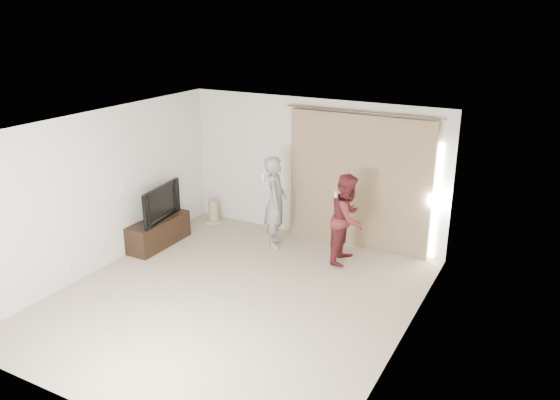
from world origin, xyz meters
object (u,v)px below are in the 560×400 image
at_px(tv_console, 159,232).
at_px(person_woman, 348,219).
at_px(tv, 156,202).
at_px(person_man, 275,202).

xyz_separation_m(tv_console, person_woman, (3.25, 0.99, 0.52)).
relative_size(tv_console, tv, 1.16).
bearing_deg(tv_console, person_man, 27.78).
relative_size(person_man, person_woman, 1.08).
xyz_separation_m(tv_console, tv, (0.00, 0.00, 0.57)).
relative_size(tv_console, person_woman, 0.84).
distance_m(tv_console, tv, 0.57).
distance_m(tv_console, person_woman, 3.44).
bearing_deg(tv_console, tv, 0.00).
height_order(tv_console, person_man, person_man).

